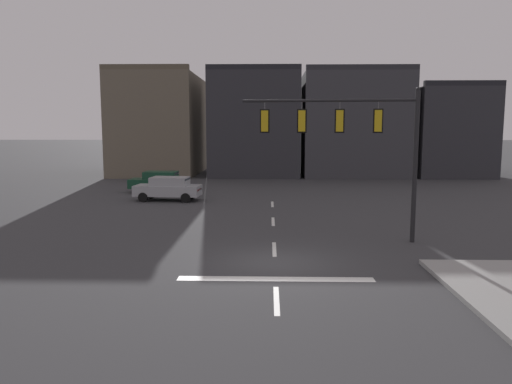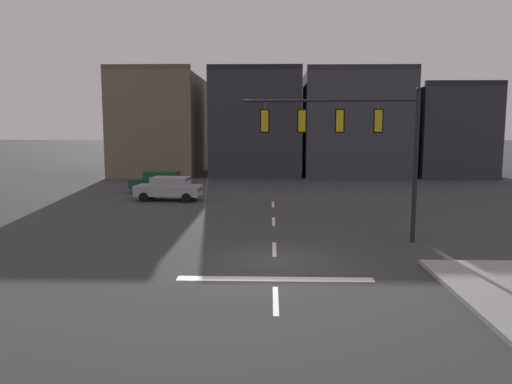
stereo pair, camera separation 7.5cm
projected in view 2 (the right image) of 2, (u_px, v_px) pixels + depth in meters
name	position (u px, v px, depth m)	size (l,w,h in m)	color
ground_plane	(275.00, 262.00, 17.97)	(400.00, 400.00, 0.00)	#353538
stop_bar_paint	(275.00, 279.00, 15.99)	(6.40, 0.50, 0.01)	silver
lane_centreline	(274.00, 249.00, 19.95)	(0.16, 26.40, 0.01)	silver
signal_mast_near_side	(354.00, 133.00, 20.94)	(7.44, 0.90, 6.58)	black
car_lot_nearside	(169.00, 188.00, 33.41)	(4.56, 2.19, 1.61)	#9EA0A5
car_lot_middle	(161.00, 181.00, 37.69)	(4.50, 2.02, 1.61)	#143D28
building_row	(296.00, 127.00, 52.91)	(38.30, 13.31, 10.95)	#665B4C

